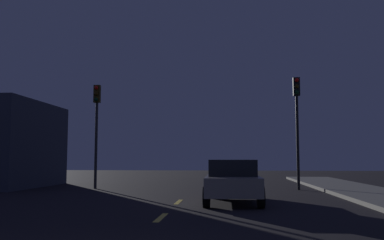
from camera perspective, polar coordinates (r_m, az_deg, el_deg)
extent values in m
plane|color=black|center=(11.50, -3.80, -12.83)|extent=(80.00, 80.00, 0.00)
cube|color=#EACC4C|center=(10.92, -4.29, -13.22)|extent=(0.16, 1.60, 0.01)
cube|color=#EACC4C|center=(14.65, -1.87, -11.19)|extent=(0.16, 1.60, 0.01)
cylinder|color=#2D2D30|center=(21.47, -13.03, -2.20)|extent=(0.14, 0.14, 5.23)
cube|color=#382D0C|center=(21.68, -12.91, 3.51)|extent=(0.32, 0.24, 0.90)
sphere|color=red|center=(21.58, -13.02, 4.37)|extent=(0.20, 0.20, 0.20)
sphere|color=#3F2D0C|center=(21.53, -13.04, 3.58)|extent=(0.20, 0.20, 0.20)
sphere|color=#0C3319|center=(21.49, -13.06, 2.79)|extent=(0.20, 0.20, 0.20)
cylinder|color=black|center=(20.70, 14.29, -1.75)|extent=(0.14, 0.14, 5.45)
cube|color=black|center=(20.96, 14.15, 4.46)|extent=(0.32, 0.24, 0.90)
sphere|color=red|center=(20.86, 14.20, 5.35)|extent=(0.20, 0.20, 0.20)
sphere|color=#3F2D0C|center=(20.81, 14.22, 4.54)|extent=(0.20, 0.20, 0.20)
sphere|color=#0C3319|center=(20.76, 14.24, 3.72)|extent=(0.20, 0.20, 0.20)
cube|color=gray|center=(14.56, 5.58, -8.77)|extent=(1.81, 4.37, 0.60)
cube|color=black|center=(14.32, 5.58, -6.54)|extent=(1.58, 1.97, 0.55)
cylinder|color=black|center=(16.22, 2.51, -9.49)|extent=(0.22, 0.64, 0.64)
cylinder|color=black|center=(16.24, 8.45, -9.43)|extent=(0.22, 0.64, 0.64)
cylinder|color=black|center=(12.97, 2.01, -10.55)|extent=(0.22, 0.64, 0.64)
cylinder|color=black|center=(13.00, 9.45, -10.47)|extent=(0.22, 0.64, 0.64)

